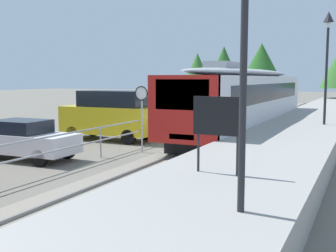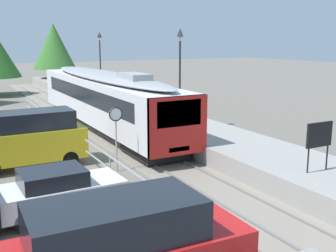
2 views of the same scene
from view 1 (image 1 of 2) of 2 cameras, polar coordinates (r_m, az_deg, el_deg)
ground_plane at (r=25.38m, az=4.36°, el=-0.53°), size 160.00×160.00×0.00m
track_rails at (r=24.46m, az=10.92°, el=-0.82°), size 3.20×60.00×0.14m
commuter_train at (r=23.89m, az=10.78°, el=4.09°), size 2.82×18.54×3.74m
station_platform at (r=23.81m, az=18.53°, el=-0.23°), size 3.90×60.00×0.90m
platform_lamp_mid_platform at (r=21.44m, az=21.01°, el=10.14°), size 0.34×0.34×5.35m
platform_notice_board at (r=9.69m, az=6.87°, el=1.00°), size 1.20×0.08×1.80m
speed_limit_sign at (r=17.40m, az=-3.65°, el=3.26°), size 0.61×0.10×2.81m
carpark_fence at (r=16.59m, az=-9.23°, el=-1.19°), size 0.06×36.06×1.25m
parked_hatchback_white at (r=16.87m, az=-19.00°, el=-1.74°), size 4.04×1.86×1.53m
parked_van_yellow at (r=21.17m, az=-7.86°, el=1.54°), size 4.91×1.98×2.51m
tree_behind_carpark at (r=53.24m, az=4.04°, el=7.74°), size 3.83×3.83×6.32m
tree_behind_station_far at (r=40.45m, az=7.64°, el=7.56°), size 4.05×4.05×6.17m
tree_distant_centre at (r=45.20m, az=12.67°, el=7.90°), size 5.31×5.31×6.80m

